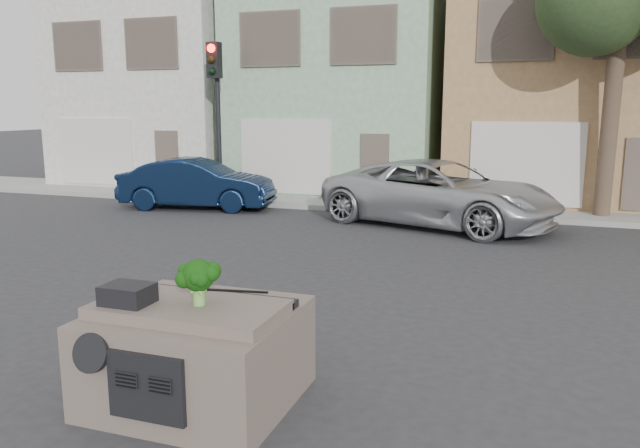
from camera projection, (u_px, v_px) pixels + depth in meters
The scene contains 13 objects.
ground_plane at pixel (300, 313), 9.47m from camera, with size 120.00×120.00×0.00m, color #303033.
sidewalk at pixel (423, 206), 19.19m from camera, with size 40.00×3.00×0.15m, color gray.
townhouse_white at pixel (178, 89), 25.78m from camera, with size 7.20×8.20×7.55m, color silver.
townhouse_mint at pixel (352, 87), 23.35m from camera, with size 7.20×8.20×7.55m, color #8EB590.
townhouse_tan at pixel (566, 85), 20.91m from camera, with size 7.20×8.20×7.55m, color #A77E52.
navy_sedan at pixel (198, 208), 19.12m from camera, with size 1.61×4.62×1.52m, color #0C1B36.
silver_pickup at pixel (439, 225), 16.41m from camera, with size 2.84×6.15×1.71m, color #B3B4B9.
traffic_signal at pixel (217, 123), 19.91m from camera, with size 0.40×0.40×5.10m, color black.
tree_near at pixel (615, 61), 16.14m from camera, with size 4.40×4.00×8.50m, color #283C1E.
car_dashboard at pixel (198, 350), 6.58m from camera, with size 2.00×1.80×1.12m, color #67584F.
instrument_hump at pixel (128, 294), 6.33m from camera, with size 0.48×0.38×0.20m, color black.
wiper_arm at pixel (237, 291), 6.74m from camera, with size 0.70×0.03×0.02m, color black.
broccoli at pixel (198, 282), 6.26m from camera, with size 0.40×0.40×0.48m, color #0D3309.
Camera 1 is at (3.27, -8.44, 3.10)m, focal length 35.00 mm.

